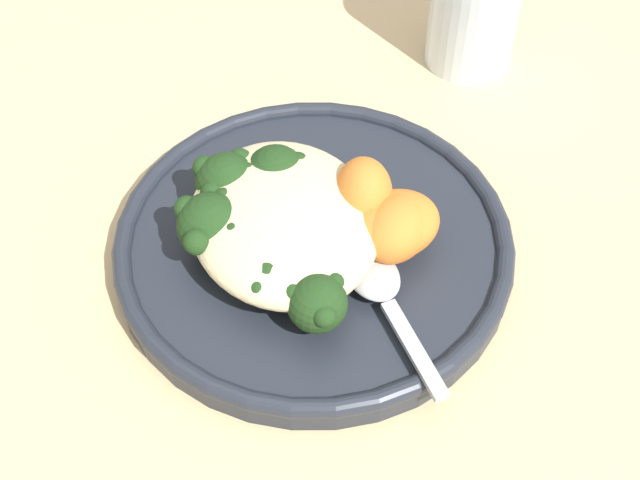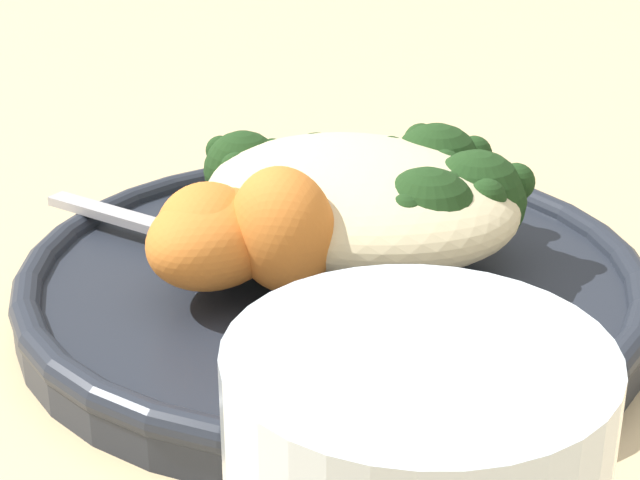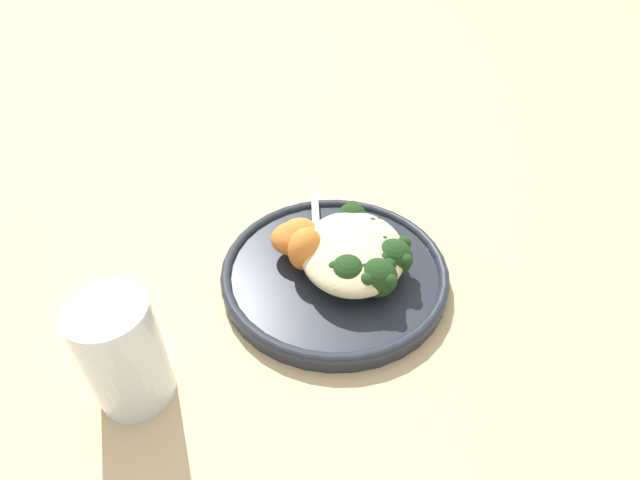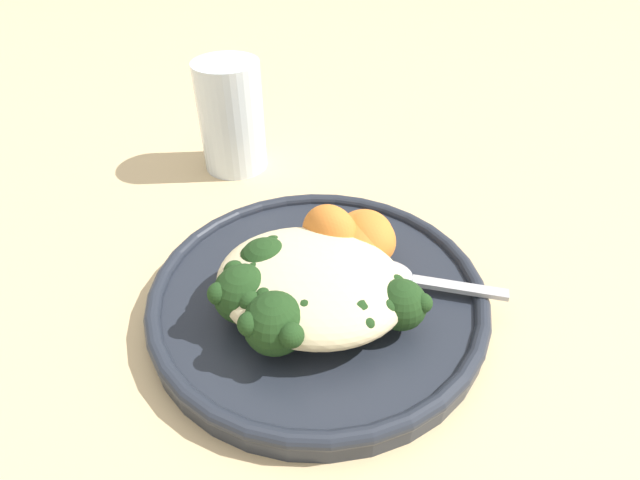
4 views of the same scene
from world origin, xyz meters
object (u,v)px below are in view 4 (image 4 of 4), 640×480
plate (318,294)px  broccoli_stalk_1 (255,289)px  quinoa_mound (311,283)px  sweet_potato_chunk_1 (368,237)px  sweet_potato_chunk_2 (330,234)px  spoon (396,276)px  broccoli_stalk_3 (348,305)px  broccoli_stalk_4 (384,297)px  water_glass (231,117)px  broccoli_stalk_2 (283,313)px  sweet_potato_chunk_0 (363,238)px  broccoli_stalk_0 (276,265)px

plate → broccoli_stalk_1: (0.03, 0.04, 0.03)m
plate → quinoa_mound: size_ratio=1.89×
sweet_potato_chunk_1 → sweet_potato_chunk_2: sweet_potato_chunk_2 is taller
quinoa_mound → sweet_potato_chunk_1: 0.07m
plate → quinoa_mound: 0.04m
sweet_potato_chunk_1 → spoon: 0.04m
broccoli_stalk_3 → broccoli_stalk_1: bearing=-119.5°
broccoli_stalk_4 → water_glass: size_ratio=0.84×
sweet_potato_chunk_2 → broccoli_stalk_1: bearing=66.0°
broccoli_stalk_1 → broccoli_stalk_2: (-0.03, 0.01, 0.00)m
broccoli_stalk_4 → sweet_potato_chunk_0: size_ratio=1.62×
plate → spoon: spoon is taller
broccoli_stalk_2 → broccoli_stalk_4: 0.07m
broccoli_stalk_4 → water_glass: water_glass is taller
water_glass → broccoli_stalk_4: bearing=138.4°
quinoa_mound → broccoli_stalk_0: broccoli_stalk_0 is taller
plate → broccoli_stalk_3: bearing=138.7°
broccoli_stalk_0 → sweet_potato_chunk_2: sweet_potato_chunk_2 is taller
broccoli_stalk_4 → sweet_potato_chunk_1: sweet_potato_chunk_1 is taller
sweet_potato_chunk_0 → quinoa_mound: bearing=71.8°
broccoli_stalk_3 → water_glass: 0.27m
sweet_potato_chunk_0 → water_glass: size_ratio=0.52×
quinoa_mound → sweet_potato_chunk_0: quinoa_mound is taller
broccoli_stalk_1 → quinoa_mound: bearing=148.7°
broccoli_stalk_2 → water_glass: bearing=-142.6°
sweet_potato_chunk_1 → sweet_potato_chunk_2: size_ratio=1.05×
broccoli_stalk_4 → broccoli_stalk_2: bearing=-119.8°
broccoli_stalk_2 → broccoli_stalk_4: broccoli_stalk_2 is taller
broccoli_stalk_0 → broccoli_stalk_2: bearing=76.8°
broccoli_stalk_2 → sweet_potato_chunk_2: size_ratio=2.60×
broccoli_stalk_0 → sweet_potato_chunk_0: 0.07m
sweet_potato_chunk_0 → sweet_potato_chunk_2: bearing=25.7°
sweet_potato_chunk_0 → water_glass: 0.22m
broccoli_stalk_4 → plate: bearing=-167.0°
broccoli_stalk_1 → broccoli_stalk_4: 0.09m
broccoli_stalk_2 → broccoli_stalk_4: size_ratio=1.30×
broccoli_stalk_0 → broccoli_stalk_1: bearing=40.2°
sweet_potato_chunk_0 → sweet_potato_chunk_2: size_ratio=1.24×
spoon → plate: bearing=-161.9°
plate → water_glass: bearing=-48.0°
broccoli_stalk_0 → sweet_potato_chunk_0: (-0.05, -0.05, -0.00)m
broccoli_stalk_3 → sweet_potato_chunk_0: (0.01, -0.07, 0.00)m
water_glass → broccoli_stalk_0: bearing=124.9°
sweet_potato_chunk_1 → water_glass: size_ratio=0.44×
sweet_potato_chunk_2 → sweet_potato_chunk_0: bearing=-154.3°
broccoli_stalk_1 → broccoli_stalk_3: broccoli_stalk_1 is taller
quinoa_mound → water_glass: 0.25m
sweet_potato_chunk_1 → broccoli_stalk_4: bearing=115.2°
sweet_potato_chunk_1 → quinoa_mound: bearing=68.9°
broccoli_stalk_2 → sweet_potato_chunk_2: 0.08m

